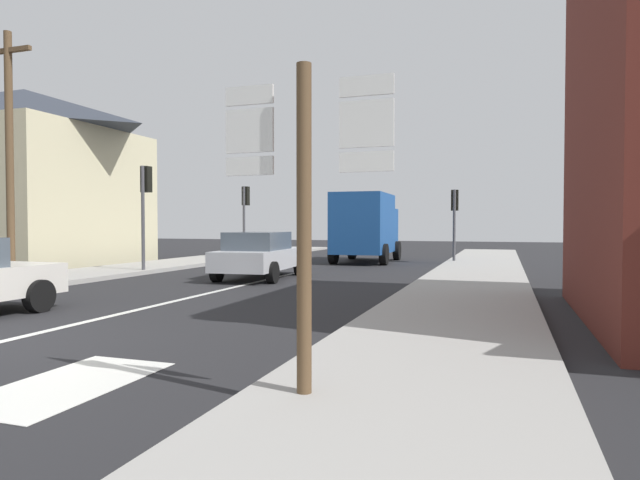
{
  "coord_description": "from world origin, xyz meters",
  "views": [
    {
      "loc": [
        6.93,
        -5.63,
        1.72
      ],
      "look_at": [
        1.55,
        10.3,
        1.23
      ],
      "focal_mm": 30.68,
      "sensor_mm": 36.0,
      "label": 1
    }
  ],
  "objects_px": {
    "traffic_light_near_left": "(145,194)",
    "traffic_light_far_left": "(245,206)",
    "route_sign_post": "(305,203)",
    "traffic_light_far_right": "(455,209)",
    "delivery_truck": "(366,226)",
    "sedan_far": "(260,254)"
  },
  "relations": [
    {
      "from": "route_sign_post",
      "to": "traffic_light_near_left",
      "type": "bearing_deg",
      "value": 131.75
    },
    {
      "from": "traffic_light_far_left",
      "to": "traffic_light_far_right",
      "type": "relative_size",
      "value": 1.1
    },
    {
      "from": "delivery_truck",
      "to": "sedan_far",
      "type": "bearing_deg",
      "value": -99.77
    },
    {
      "from": "traffic_light_near_left",
      "to": "traffic_light_far_right",
      "type": "relative_size",
      "value": 1.16
    },
    {
      "from": "delivery_truck",
      "to": "route_sign_post",
      "type": "relative_size",
      "value": 1.58
    },
    {
      "from": "sedan_far",
      "to": "traffic_light_far_left",
      "type": "bearing_deg",
      "value": 119.25
    },
    {
      "from": "traffic_light_far_left",
      "to": "traffic_light_far_right",
      "type": "distance_m",
      "value": 9.78
    },
    {
      "from": "route_sign_post",
      "to": "traffic_light_far_right",
      "type": "height_order",
      "value": "traffic_light_far_right"
    },
    {
      "from": "sedan_far",
      "to": "delivery_truck",
      "type": "height_order",
      "value": "delivery_truck"
    },
    {
      "from": "route_sign_post",
      "to": "traffic_light_far_right",
      "type": "xyz_separation_m",
      "value": [
        -0.29,
        19.54,
        0.46
      ]
    },
    {
      "from": "traffic_light_near_left",
      "to": "traffic_light_far_right",
      "type": "distance_m",
      "value": 12.81
    },
    {
      "from": "sedan_far",
      "to": "route_sign_post",
      "type": "bearing_deg",
      "value": -63.09
    },
    {
      "from": "delivery_truck",
      "to": "traffic_light_far_left",
      "type": "bearing_deg",
      "value": -178.45
    },
    {
      "from": "traffic_light_near_left",
      "to": "traffic_light_far_left",
      "type": "height_order",
      "value": "traffic_light_near_left"
    },
    {
      "from": "traffic_light_near_left",
      "to": "traffic_light_far_left",
      "type": "xyz_separation_m",
      "value": [
        -0.0,
        7.71,
        -0.15
      ]
    },
    {
      "from": "delivery_truck",
      "to": "traffic_light_far_left",
      "type": "height_order",
      "value": "traffic_light_far_left"
    },
    {
      "from": "traffic_light_near_left",
      "to": "traffic_light_far_right",
      "type": "bearing_deg",
      "value": 40.29
    },
    {
      "from": "traffic_light_near_left",
      "to": "traffic_light_far_left",
      "type": "bearing_deg",
      "value": 90.0
    },
    {
      "from": "traffic_light_far_right",
      "to": "traffic_light_near_left",
      "type": "bearing_deg",
      "value": -139.71
    },
    {
      "from": "traffic_light_far_left",
      "to": "traffic_light_far_right",
      "type": "bearing_deg",
      "value": 3.33
    },
    {
      "from": "route_sign_post",
      "to": "traffic_light_far_right",
      "type": "relative_size",
      "value": 1.0
    },
    {
      "from": "sedan_far",
      "to": "route_sign_post",
      "type": "xyz_separation_m",
      "value": [
        5.55,
        -10.92,
        1.15
      ]
    }
  ]
}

